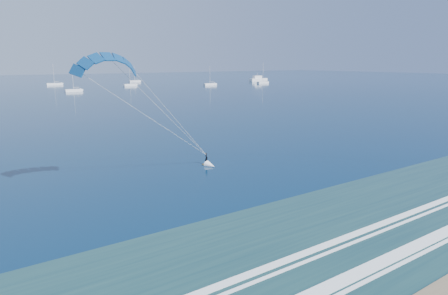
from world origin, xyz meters
name	(u,v)px	position (x,y,z in m)	size (l,w,h in m)	color
kitesurfer_rig	(164,113)	(0.21, 32.56, 7.88)	(20.14, 7.64, 15.66)	orange
motor_yacht	(258,79)	(161.46, 209.50, 1.50)	(13.81, 3.68, 5.87)	white
sailboat_3	(74,90)	(28.64, 182.06, 0.68)	(7.58, 2.40, 10.67)	white
sailboat_4	(54,84)	(33.54, 242.49, 0.68)	(8.99, 2.40, 12.19)	white
sailboat_5	(130,85)	(66.54, 208.14, 0.67)	(7.56, 2.40, 10.48)	white
sailboat_6	(210,84)	(107.27, 187.95, 0.68)	(8.04, 2.40, 10.99)	white
sailboat_7	(135,81)	(85.63, 247.50, 0.68)	(7.70, 2.40, 10.70)	white
sailboat_8	(263,82)	(145.49, 185.56, 0.71)	(8.05, 2.40, 13.18)	white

